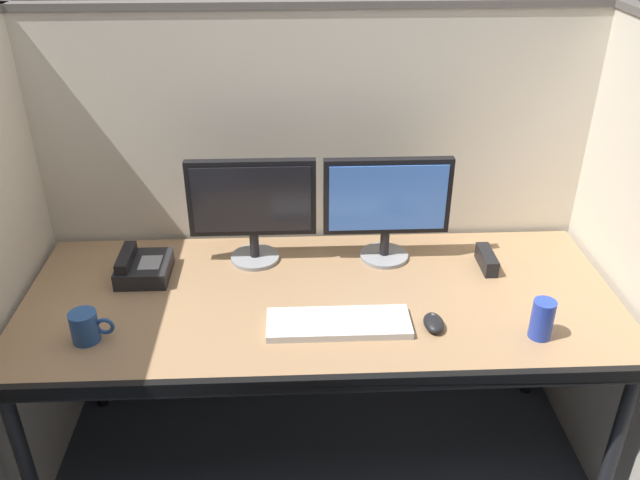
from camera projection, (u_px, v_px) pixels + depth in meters
cubicle_partition_rear at (315, 219)px, 2.46m from camera, size 2.21×0.06×1.57m
desk at (321, 311)px, 2.11m from camera, size 1.90×0.80×0.74m
monitor_left at (252, 204)px, 2.20m from camera, size 0.43×0.17×0.37m
monitor_right at (387, 203)px, 2.21m from camera, size 0.43×0.17×0.37m
keyboard_main at (339, 323)px, 1.96m from camera, size 0.43×0.15×0.02m
computer_mouse at (434, 323)px, 1.95m from camera, size 0.06×0.10×0.04m
red_stapler at (487, 260)px, 2.25m from camera, size 0.04×0.15×0.06m
coffee_mug at (86, 327)px, 1.88m from camera, size 0.13×0.08×0.09m
soda_can at (542, 319)px, 1.89m from camera, size 0.07×0.07×0.12m
desk_phone at (142, 267)px, 2.19m from camera, size 0.17×0.19×0.09m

